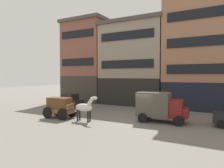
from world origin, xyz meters
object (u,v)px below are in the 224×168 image
Objects in this scene: sedan_parked_curb at (69,101)px; cargo_wagon at (60,106)px; draft_horse at (85,107)px; delivery_truck_near at (160,106)px; fire_hydrant_curbside at (181,110)px; pedestrian_officer at (137,103)px.

cargo_wagon is at bearing -57.63° from sedan_parked_curb.
delivery_truck_near is (5.97, 3.08, 0.15)m from draft_horse.
sedan_parked_curb is 4.57× the size of fire_hydrant_curbside.
pedestrian_officer is at bearing 15.59° from sedan_parked_curb.
delivery_truck_near is at bearing 19.05° from cargo_wagon.
sedan_parked_curb is (-12.11, 1.95, -0.51)m from delivery_truck_near.
pedestrian_officer is 2.16× the size of fire_hydrant_curbside.
sedan_parked_curb is (-3.19, 5.03, -0.23)m from cargo_wagon.
fire_hydrant_curbside is (0.92, 5.07, -1.00)m from delivery_truck_near.
cargo_wagon is 8.88m from pedestrian_officer.
draft_horse is at bearing -105.83° from pedestrian_officer.
cargo_wagon reaches higher than pedestrian_officer.
delivery_truck_near is 5.39× the size of fire_hydrant_curbside.
fire_hydrant_curbside is (6.89, 8.15, -0.84)m from draft_horse.
sedan_parked_curb is 13.41m from fire_hydrant_curbside.
draft_horse is 2.83× the size of fire_hydrant_curbside.
draft_horse is 0.62× the size of sedan_parked_curb.
sedan_parked_curb is 8.53m from pedestrian_officer.
draft_horse is 6.72m from delivery_truck_near.
cargo_wagon is 0.67× the size of delivery_truck_near.
draft_horse reaches higher than fire_hydrant_curbside.
fire_hydrant_curbside is at bearing 79.73° from delivery_truck_near.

